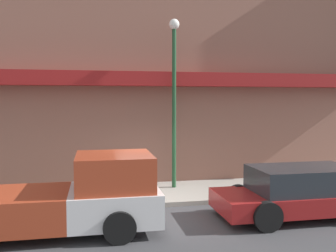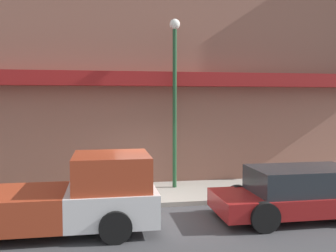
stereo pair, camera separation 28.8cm
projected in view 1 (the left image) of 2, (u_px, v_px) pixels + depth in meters
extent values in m
plane|color=#38383A|center=(160.00, 208.00, 11.05)|extent=(80.00, 80.00, 0.00)
cube|color=gray|center=(153.00, 194.00, 12.44)|extent=(36.00, 2.85, 0.14)
cube|color=brown|center=(141.00, 30.00, 14.90)|extent=(19.80, 3.00, 11.92)
cube|color=maroon|center=(147.00, 79.00, 13.27)|extent=(18.22, 0.60, 0.50)
cube|color=silver|center=(115.00, 204.00, 9.18)|extent=(2.15, 1.97, 0.78)
cube|color=#9E381E|center=(114.00, 171.00, 9.12)|extent=(1.83, 1.81, 0.84)
cylinder|color=black|center=(115.00, 203.00, 10.17)|extent=(0.74, 0.22, 0.74)
cylinder|color=black|center=(120.00, 228.00, 8.24)|extent=(0.74, 0.22, 0.74)
cube|color=maroon|center=(303.00, 200.00, 10.18)|extent=(4.79, 1.82, 0.49)
cube|color=#23282D|center=(303.00, 179.00, 10.14)|extent=(2.78, 1.64, 0.66)
cylinder|color=black|center=(331.00, 193.00, 11.37)|extent=(0.74, 0.22, 0.74)
cylinder|color=black|center=(239.00, 198.00, 10.79)|extent=(0.74, 0.22, 0.74)
cylinder|color=black|center=(268.00, 217.00, 9.01)|extent=(0.74, 0.22, 0.74)
cylinder|color=red|center=(254.00, 183.00, 12.59)|extent=(0.22, 0.22, 0.47)
sphere|color=red|center=(254.00, 175.00, 12.57)|extent=(0.21, 0.21, 0.21)
cylinder|color=#1E4728|center=(174.00, 109.00, 12.88)|extent=(0.14, 0.14, 5.43)
sphere|color=silver|center=(174.00, 24.00, 12.68)|extent=(0.36, 0.36, 0.36)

